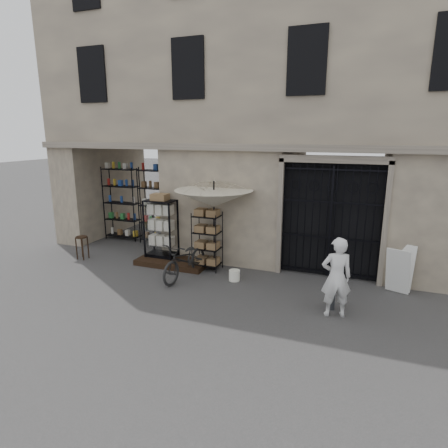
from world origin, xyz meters
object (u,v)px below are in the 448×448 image
at_px(bicycle, 186,277).
at_px(steel_bollard, 332,290).
at_px(display_cabinet, 161,231).
at_px(shopkeeper, 333,315).
at_px(white_bucket, 234,275).
at_px(market_umbrella, 214,194).
at_px(wire_rack, 207,242).
at_px(wooden_stool, 82,247).
at_px(easel_sign, 400,269).

relative_size(bicycle, steel_bollard, 2.11).
relative_size(display_cabinet, bicycle, 0.96).
bearing_deg(shopkeeper, white_bucket, -41.11).
relative_size(market_umbrella, shopkeeper, 1.75).
bearing_deg(wire_rack, wooden_stool, -178.37).
relative_size(steel_bollard, shopkeeper, 0.53).
bearing_deg(white_bucket, wooden_stool, 179.96).
bearing_deg(shopkeeper, wire_rack, -42.72).
xyz_separation_m(wire_rack, market_umbrella, (0.20, -0.01, 1.31)).
distance_m(bicycle, wooden_stool, 3.51).
bearing_deg(white_bucket, easel_sign, 10.23).
xyz_separation_m(wooden_stool, steel_bollard, (7.13, -0.77, 0.08)).
relative_size(display_cabinet, steel_bollard, 2.02).
distance_m(bicycle, steel_bollard, 3.70).
xyz_separation_m(market_umbrella, shopkeeper, (3.24, -1.54, -2.08)).
bearing_deg(bicycle, shopkeeper, -4.78).
bearing_deg(market_umbrella, wooden_stool, -172.83).
xyz_separation_m(wire_rack, white_bucket, (0.95, -0.51, -0.64)).
bearing_deg(bicycle, steel_bollard, -0.91).
xyz_separation_m(wire_rack, wooden_stool, (-3.77, -0.51, -0.41)).
xyz_separation_m(market_umbrella, easel_sign, (4.53, 0.18, -1.52)).
height_order(market_umbrella, bicycle, market_umbrella).
height_order(white_bucket, easel_sign, easel_sign).
height_order(wire_rack, wooden_stool, wire_rack).
xyz_separation_m(display_cabinet, wire_rack, (1.48, -0.14, -0.11)).
bearing_deg(white_bucket, wire_rack, 151.83).
relative_size(white_bucket, wooden_stool, 0.41).
bearing_deg(market_umbrella, display_cabinet, 174.99).
xyz_separation_m(steel_bollard, shopkeeper, (0.08, -0.27, -0.44)).
bearing_deg(display_cabinet, bicycle, -38.09).
xyz_separation_m(white_bucket, bicycle, (-1.23, -0.25, -0.13)).
xyz_separation_m(market_umbrella, steel_bollard, (3.16, -1.26, -1.64)).
height_order(shopkeeper, easel_sign, easel_sign).
relative_size(wire_rack, bicycle, 0.85).
bearing_deg(shopkeeper, wooden_stool, -26.76).
height_order(display_cabinet, bicycle, display_cabinet).
xyz_separation_m(bicycle, wooden_stool, (-3.49, 0.26, 0.36)).
height_order(display_cabinet, market_umbrella, market_umbrella).
distance_m(market_umbrella, shopkeeper, 4.14).
xyz_separation_m(wire_rack, easel_sign, (4.74, 0.17, -0.21)).
distance_m(white_bucket, bicycle, 1.26).
bearing_deg(steel_bollard, easel_sign, 46.36).
relative_size(wooden_stool, easel_sign, 0.63).
bearing_deg(steel_bollard, shopkeeper, -72.99).
bearing_deg(wooden_stool, market_umbrella, 7.17).
bearing_deg(bicycle, wire_rack, 76.94).
relative_size(market_umbrella, bicycle, 1.57).
bearing_deg(wire_rack, easel_sign, -3.92).
bearing_deg(display_cabinet, shopkeeper, -20.02).
distance_m(wire_rack, market_umbrella, 1.33).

